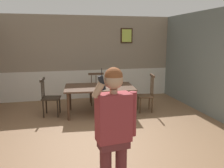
% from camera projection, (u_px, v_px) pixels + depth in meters
% --- Properties ---
extents(ground_plane, '(7.65, 7.65, 0.00)m').
position_uv_depth(ground_plane, '(109.00, 141.00, 4.54)').
color(ground_plane, '#846042').
extents(room_back_partition, '(5.78, 0.17, 2.69)m').
position_uv_depth(room_back_partition, '(86.00, 59.00, 7.61)').
color(room_back_partition, gray).
rests_on(room_back_partition, ground_plane).
extents(dining_table, '(1.89, 1.26, 0.73)m').
position_uv_depth(dining_table, '(99.00, 89.00, 6.10)').
color(dining_table, '#4C3323').
rests_on(dining_table, ground_plane).
extents(chair_near_window, '(0.50, 0.50, 0.93)m').
position_uv_depth(chair_near_window, '(97.00, 89.00, 7.04)').
color(chair_near_window, '#513823').
rests_on(chair_near_window, ground_plane).
extents(chair_by_doorway, '(0.46, 0.46, 1.03)m').
position_uv_depth(chair_by_doorway, '(147.00, 95.00, 6.31)').
color(chair_by_doorway, '#513823').
rests_on(chair_by_doorway, ground_plane).
extents(chair_at_table_head, '(0.51, 0.51, 0.98)m').
position_uv_depth(chair_at_table_head, '(50.00, 97.00, 5.96)').
color(chair_at_table_head, '#2D2319').
rests_on(chair_at_table_head, ground_plane).
extents(person_figure, '(0.55, 0.26, 1.67)m').
position_uv_depth(person_figure, '(114.00, 128.00, 2.70)').
color(person_figure, brown).
rests_on(person_figure, ground_plane).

